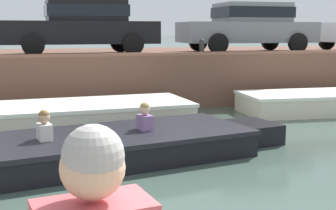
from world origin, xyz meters
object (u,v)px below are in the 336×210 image
motorboat_passing (118,145)px  mooring_bollard_east (202,46)px  boat_moored_central_cream (57,117)px  car_left_inner_black (82,25)px  car_centre_grey (249,25)px

motorboat_passing → mooring_bollard_east: size_ratio=13.86×
boat_moored_central_cream → mooring_bollard_east: mooring_bollard_east is taller
mooring_bollard_east → boat_moored_central_cream: bearing=-153.0°
car_left_inner_black → mooring_bollard_east: car_left_inner_black is taller
boat_moored_central_cream → mooring_bollard_east: 4.92m
mooring_bollard_east → car_left_inner_black: bearing=158.6°
motorboat_passing → mooring_bollard_east: bearing=56.0°
car_centre_grey → mooring_bollard_east: bearing=-148.4°
boat_moored_central_cream → car_centre_grey: car_centre_grey is taller
boat_moored_central_cream → car_left_inner_black: (0.95, 3.40, 2.07)m
boat_moored_central_cream → car_centre_grey: 7.40m
car_centre_grey → car_left_inner_black: bearing=180.0°
boat_moored_central_cream → motorboat_passing: bearing=-72.5°
motorboat_passing → car_centre_grey: size_ratio=1.44×
car_left_inner_black → mooring_bollard_east: (3.23, -1.27, -0.61)m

